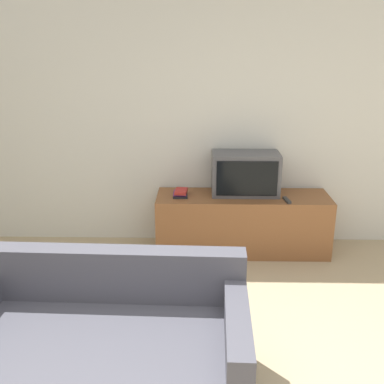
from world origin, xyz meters
TOP-DOWN VIEW (x-y plane):
  - wall_back at (0.00, 3.03)m, footprint 9.00×0.06m
  - tv_stand at (0.36, 2.71)m, footprint 1.77×0.53m
  - television at (0.38, 2.79)m, footprint 0.68×0.39m
  - couch at (-0.67, 0.65)m, footprint 1.79×0.99m
  - book_stack at (-0.29, 2.69)m, footprint 0.15×0.20m
  - remote_on_stand at (0.78, 2.55)m, footprint 0.06×0.17m

SIDE VIEW (x-z plane):
  - couch at x=-0.67m, z-range -0.12..0.70m
  - tv_stand at x=0.36m, z-range 0.00..0.61m
  - remote_on_stand at x=0.78m, z-range 0.61..0.64m
  - book_stack at x=-0.29m, z-range 0.61..0.68m
  - television at x=0.38m, z-range 0.61..1.04m
  - wall_back at x=0.00m, z-range 0.00..2.60m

